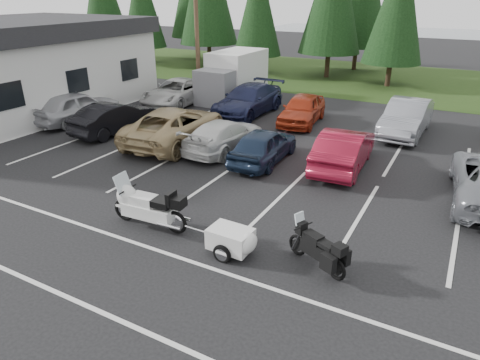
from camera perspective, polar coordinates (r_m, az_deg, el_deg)
name	(u,v)px	position (r m, az deg, el deg)	size (l,w,h in m)	color
ground	(253,207)	(13.83, 1.74, -3.55)	(120.00, 120.00, 0.00)	black
grass_strip	(393,80)	(35.97, 19.74, 12.38)	(80.00, 16.00, 0.01)	#1E3711
lake_water	(469,43)	(66.30, 28.21, 15.76)	(70.00, 50.00, 0.02)	slate
utility_pole	(196,21)	(27.75, -5.84, 20.36)	(1.60, 0.26, 9.00)	#473321
box_truck	(230,77)	(27.52, -1.39, 13.62)	(2.40, 5.60, 2.90)	silver
stall_markings	(278,184)	(15.46, 5.10, -0.52)	(32.00, 16.00, 0.01)	silver
conifer_1	(142,3)	(42.32, -12.97, 22.06)	(3.96, 3.96, 9.22)	#332316
conifer_3	(258,6)	(36.12, 2.39, 22.17)	(3.87, 3.87, 9.02)	#332316
conifer_5	(399,3)	(33.04, 20.38, 21.29)	(4.14, 4.14, 9.63)	#332316
car_near_0	(77,107)	(24.26, -20.91, 9.12)	(1.92, 4.76, 1.62)	#ACADB1
car_near_1	(115,118)	(21.78, -16.36, 7.96)	(1.57, 4.49, 1.48)	black
car_near_2	(175,125)	(19.68, -8.64, 7.23)	(2.69, 5.84, 1.62)	tan
car_near_3	(225,135)	(18.53, -2.03, 5.97)	(1.87, 4.59, 1.33)	silver
car_near_4	(264,145)	(17.24, 3.17, 4.65)	(1.65, 4.10, 1.40)	#162338
car_near_5	(344,149)	(17.06, 13.68, 4.04)	(1.62, 4.66, 1.53)	maroon
car_far_0	(177,92)	(26.74, -8.40, 11.53)	(2.46, 5.34, 1.48)	#B8B8B6
car_far_1	(248,100)	(24.18, 1.10, 10.61)	(2.25, 5.54, 1.61)	#181C3C
car_far_2	(302,109)	(22.72, 8.30, 9.33)	(1.76, 4.37, 1.49)	#9C2B13
car_far_3	(406,118)	(22.10, 21.30, 7.74)	(1.74, 4.99, 1.64)	gray
touring_motorcycle	(148,203)	(12.62, -12.13, -3.02)	(2.79, 0.86, 1.55)	silver
cargo_trailer	(231,241)	(11.30, -1.27, -8.17)	(1.62, 0.91, 0.75)	silver
adventure_motorcycle	(317,245)	(10.84, 10.20, -8.49)	(2.09, 0.73, 1.27)	black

